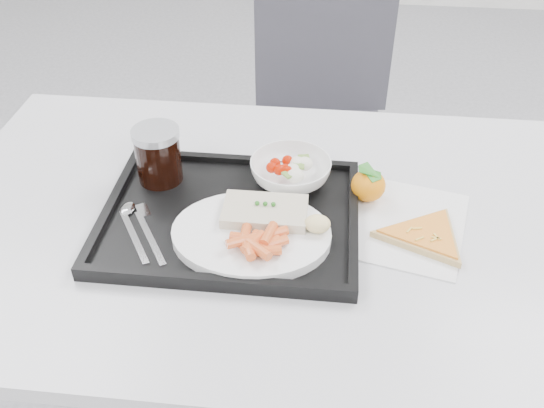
# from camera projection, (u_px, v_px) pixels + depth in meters

# --- Properties ---
(table) EXTENTS (1.20, 0.80, 0.75)m
(table) POSITION_uv_depth(u_px,v_px,m) (258.00, 242.00, 1.14)
(table) COLOR #B3B3B5
(table) RESTS_ON ground
(chair) EXTENTS (0.47, 0.47, 0.93)m
(chair) POSITION_uv_depth(u_px,v_px,m) (320.00, 106.00, 1.84)
(chair) COLOR #3D3C44
(chair) RESTS_ON ground
(tray) EXTENTS (0.45, 0.35, 0.03)m
(tray) POSITION_uv_depth(u_px,v_px,m) (231.00, 218.00, 1.08)
(tray) COLOR black
(tray) RESTS_ON table
(dinner_plate) EXTENTS (0.27, 0.27, 0.02)m
(dinner_plate) POSITION_uv_depth(u_px,v_px,m) (251.00, 235.00, 1.02)
(dinner_plate) COLOR white
(dinner_plate) RESTS_ON tray
(fish_fillet) EXTENTS (0.14, 0.09, 0.03)m
(fish_fillet) POSITION_uv_depth(u_px,v_px,m) (265.00, 211.00, 1.04)
(fish_fillet) COLOR beige
(fish_fillet) RESTS_ON dinner_plate
(bread_roll) EXTENTS (0.04, 0.04, 0.03)m
(bread_roll) POSITION_uv_depth(u_px,v_px,m) (317.00, 224.00, 1.00)
(bread_roll) COLOR tan
(bread_roll) RESTS_ON dinner_plate
(salad_bowl) EXTENTS (0.15, 0.15, 0.05)m
(salad_bowl) POSITION_uv_depth(u_px,v_px,m) (291.00, 172.00, 1.14)
(salad_bowl) COLOR white
(salad_bowl) RESTS_ON tray
(cola_glass) EXTENTS (0.09, 0.09, 0.11)m
(cola_glass) POSITION_uv_depth(u_px,v_px,m) (158.00, 154.00, 1.13)
(cola_glass) COLOR black
(cola_glass) RESTS_ON tray
(cutlery) EXTENTS (0.13, 0.16, 0.01)m
(cutlery) POSITION_uv_depth(u_px,v_px,m) (137.00, 225.00, 1.05)
(cutlery) COLOR silver
(cutlery) RESTS_ON tray
(napkin) EXTENTS (0.30, 0.29, 0.00)m
(napkin) POSITION_uv_depth(u_px,v_px,m) (391.00, 221.00, 1.08)
(napkin) COLOR silver
(napkin) RESTS_ON table
(tangerine) EXTENTS (0.08, 0.08, 0.07)m
(tangerine) POSITION_uv_depth(u_px,v_px,m) (368.00, 185.00, 1.11)
(tangerine) COLOR #EE5500
(tangerine) RESTS_ON napkin
(pizza_slice) EXTENTS (0.20, 0.20, 0.02)m
(pizza_slice) POSITION_uv_depth(u_px,v_px,m) (426.00, 235.00, 1.04)
(pizza_slice) COLOR tan
(pizza_slice) RESTS_ON napkin
(carrot_pile) EXTENTS (0.10, 0.09, 0.03)m
(carrot_pile) POSITION_uv_depth(u_px,v_px,m) (257.00, 242.00, 0.97)
(carrot_pile) COLOR #DC5925
(carrot_pile) RESTS_ON dinner_plate
(salad_contents) EXTENTS (0.09, 0.08, 0.02)m
(salad_contents) POSITION_uv_depth(u_px,v_px,m) (292.00, 169.00, 1.13)
(salad_contents) COLOR #AA1400
(salad_contents) RESTS_ON salad_bowl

